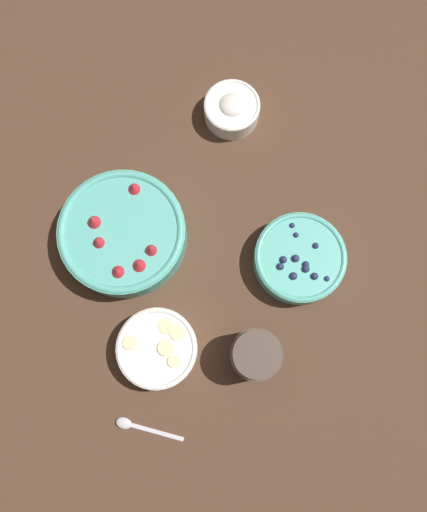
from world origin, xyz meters
The scene contains 7 objects.
ground_plane centered at (0.00, 0.00, 0.00)m, with size 4.00×4.00×0.00m, color #4C3323.
bowl_strawberries centered at (-0.07, -0.12, 0.04)m, with size 0.26×0.26×0.09m.
bowl_blueberries centered at (0.13, 0.19, 0.03)m, with size 0.19×0.19×0.06m.
bowl_bananas centered at (0.17, -0.15, 0.03)m, with size 0.16×0.16×0.05m.
bowl_cream centered at (-0.23, 0.21, 0.03)m, with size 0.12×0.12×0.06m.
jar_chocolate centered at (0.26, 0.01, 0.05)m, with size 0.10×0.10×0.11m.
spoon centered at (0.28, -0.26, 0.00)m, with size 0.10×0.11×0.01m.
Camera 1 is at (0.23, -0.06, 1.03)m, focal length 35.00 mm.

